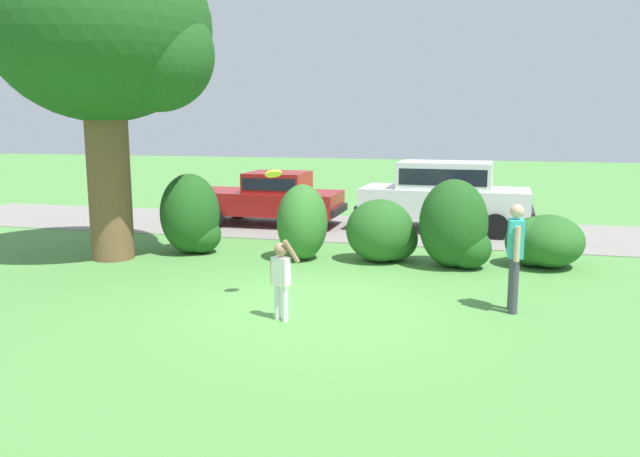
# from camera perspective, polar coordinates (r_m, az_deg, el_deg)

# --- Properties ---
(ground_plane) EXTENTS (80.00, 80.00, 0.00)m
(ground_plane) POSITION_cam_1_polar(r_m,az_deg,el_deg) (10.48, -1.00, -7.01)
(ground_plane) COLOR #518E42
(driveway_strip) EXTENTS (28.00, 4.40, 0.02)m
(driveway_strip) POSITION_cam_1_polar(r_m,az_deg,el_deg) (17.69, 5.42, -0.08)
(driveway_strip) COLOR gray
(driveway_strip) RESTS_ON ground
(oak_tree_large) EXTENTS (4.78, 4.64, 6.93)m
(oak_tree_large) POSITION_cam_1_polar(r_m,az_deg,el_deg) (14.56, -18.74, 16.06)
(oak_tree_large) COLOR brown
(oak_tree_large) RESTS_ON ground
(shrub_near_tree) EXTENTS (1.38, 1.39, 1.84)m
(shrub_near_tree) POSITION_cam_1_polar(r_m,az_deg,el_deg) (14.71, -11.56, 1.00)
(shrub_near_tree) COLOR #1E511C
(shrub_near_tree) RESTS_ON ground
(shrub_centre_left) EXTENTS (1.10, 1.28, 1.66)m
(shrub_centre_left) POSITION_cam_1_polar(r_m,az_deg,el_deg) (13.73, -1.62, 0.58)
(shrub_centre_left) COLOR #33702B
(shrub_centre_left) RESTS_ON ground
(shrub_centre) EXTENTS (1.54, 1.30, 1.36)m
(shrub_centre) POSITION_cam_1_polar(r_m,az_deg,el_deg) (13.63, 5.84, -0.44)
(shrub_centre) COLOR #286023
(shrub_centre) RESTS_ON ground
(shrub_centre_right) EXTENTS (1.50, 1.42, 1.84)m
(shrub_centre_right) POSITION_cam_1_polar(r_m,az_deg,el_deg) (13.28, 12.25, 0.06)
(shrub_centre_right) COLOR #1E511C
(shrub_centre_right) RESTS_ON ground
(shrub_far_end) EXTENTS (1.61, 1.65, 1.09)m
(shrub_far_end) POSITION_cam_1_polar(r_m,az_deg,el_deg) (13.93, 19.61, -1.09)
(shrub_far_end) COLOR #286023
(shrub_far_end) RESTS_ON ground
(parked_sedan) EXTENTS (4.40, 2.11, 1.56)m
(parked_sedan) POSITION_cam_1_polar(r_m,az_deg,el_deg) (18.30, -4.50, 2.92)
(parked_sedan) COLOR maroon
(parked_sedan) RESTS_ON ground
(parked_suv) EXTENTS (4.77, 2.24, 1.92)m
(parked_suv) POSITION_cam_1_polar(r_m,az_deg,el_deg) (17.57, 11.27, 3.23)
(parked_suv) COLOR white
(parked_suv) RESTS_ON ground
(child_thrower) EXTENTS (0.48, 0.24, 1.29)m
(child_thrower) POSITION_cam_1_polar(r_m,az_deg,el_deg) (9.56, -3.55, -4.21)
(child_thrower) COLOR white
(child_thrower) RESTS_ON ground
(frisbee) EXTENTS (0.30, 0.27, 0.20)m
(frisbee) POSITION_cam_1_polar(r_m,az_deg,el_deg) (10.28, -4.26, 4.99)
(frisbee) COLOR yellow
(adult_onlooker) EXTENTS (0.24, 0.53, 1.74)m
(adult_onlooker) POSITION_cam_1_polar(r_m,az_deg,el_deg) (10.37, 17.30, -2.03)
(adult_onlooker) COLOR #3F3F4C
(adult_onlooker) RESTS_ON ground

